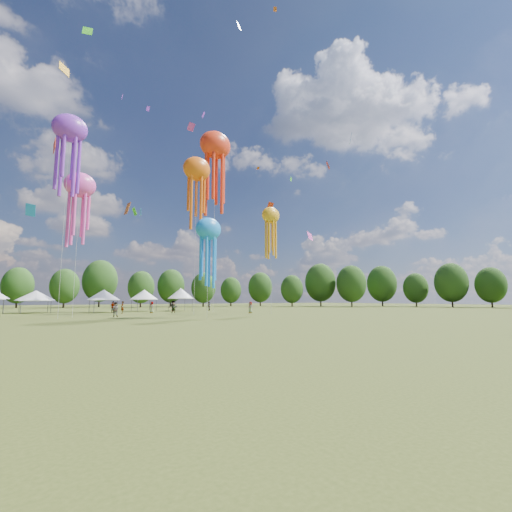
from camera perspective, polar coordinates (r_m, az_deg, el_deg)
ground at (r=22.42m, az=25.99°, el=-11.79°), size 300.00×300.00×0.00m
spectator_near at (r=48.22m, az=-21.38°, el=-7.90°), size 1.09×0.98×1.83m
spectators_far at (r=63.16m, az=-12.91°, el=-7.83°), size 19.37×16.03×1.92m
festival_tents at (r=67.69m, az=-24.45°, el=-5.54°), size 34.22×9.47×4.29m
show_kites at (r=57.04m, az=-10.94°, el=12.33°), size 31.17×18.71×31.70m
small_kites at (r=62.30m, az=-14.83°, el=18.83°), size 68.36×52.33×43.99m
treeline at (r=74.97m, az=-23.79°, el=-2.93°), size 201.57×95.24×13.43m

